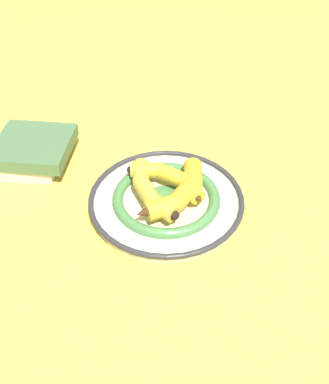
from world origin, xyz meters
TOP-DOWN VIEW (x-y plane):
  - ground_plane at (0.00, 0.00)m, footprint 2.80×2.80m
  - decorative_bowl at (-0.01, 0.01)m, footprint 0.31×0.31m
  - banana_a at (-0.02, -0.02)m, footprint 0.16×0.12m
  - banana_b at (0.03, 0.01)m, footprint 0.09×0.17m
  - banana_c at (-0.03, 0.02)m, footprint 0.13×0.17m
  - book_stack at (0.29, -0.14)m, footprint 0.18×0.20m

SIDE VIEW (x-z plane):
  - ground_plane at x=0.00m, z-range 0.00..0.00m
  - decorative_bowl at x=-0.01m, z-range 0.00..0.03m
  - book_stack at x=0.29m, z-range 0.00..0.06m
  - banana_a at x=-0.02m, z-range 0.03..0.06m
  - banana_b at x=0.03m, z-range 0.03..0.06m
  - banana_c at x=-0.03m, z-range 0.03..0.07m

